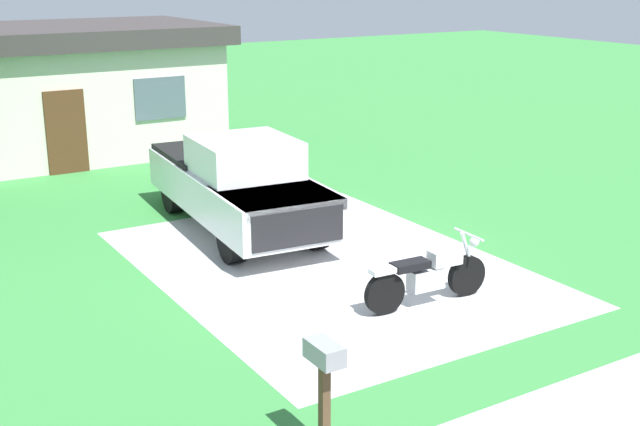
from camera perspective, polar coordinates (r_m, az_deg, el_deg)
name	(u,v)px	position (r m, az deg, el deg)	size (l,w,h in m)	color
ground_plane	(327,266)	(14.50, 0.47, -3.70)	(80.00, 80.00, 0.00)	#35813B
driveway_pad	(327,266)	(14.50, 0.47, -3.69)	(5.74, 7.89, 0.01)	#AFAFAF
sidewalk_strip	(601,420)	(10.40, 18.81, -13.36)	(36.00, 1.80, 0.01)	#B8B8B3
motorcycle	(428,275)	(12.88, 7.46, -4.29)	(2.21, 0.70, 1.09)	black
pickup_truck	(237,182)	(16.44, -5.77, 2.17)	(2.47, 5.77, 1.90)	black
mailbox	(324,367)	(8.90, 0.31, -10.58)	(0.26, 0.48, 1.26)	#4C3823
neighbor_house	(39,90)	(24.04, -18.83, 8.02)	(9.60, 5.60, 3.50)	beige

